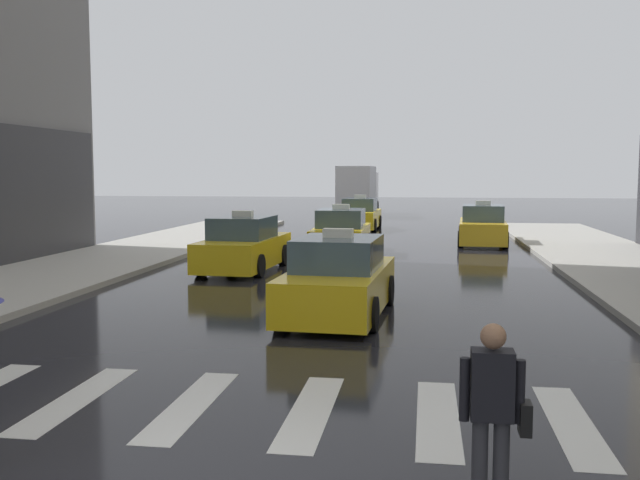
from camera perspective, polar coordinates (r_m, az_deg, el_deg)
crosswalk_markings at (r=9.13m, az=-5.64°, el=-13.24°), size 11.30×2.80×0.01m
taxi_lead at (r=14.48m, az=1.52°, el=-3.30°), size 2.13×4.63×1.80m
taxi_second at (r=21.34m, az=-6.15°, el=-0.51°), size 2.10×4.62×1.80m
taxi_third at (r=25.57m, az=1.71°, el=0.50°), size 1.96×4.55×1.80m
taxi_fourth at (r=29.54m, az=12.94°, el=1.02°), size 2.12×4.63×1.80m
taxi_fifth at (r=36.60m, az=3.24°, el=1.97°), size 2.02×4.58×1.80m
box_truck at (r=48.25m, az=3.08°, el=4.15°), size 2.35×7.57×3.35m
pedestrian_with_handbag at (r=6.39m, az=13.77°, el=-12.84°), size 0.60×0.24×1.65m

